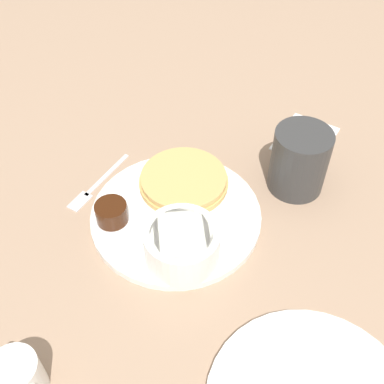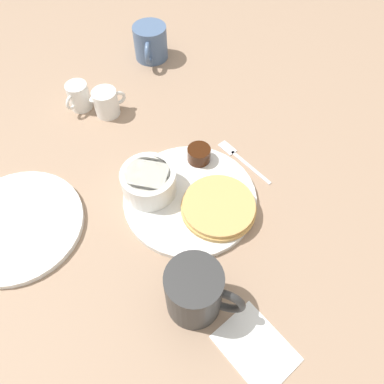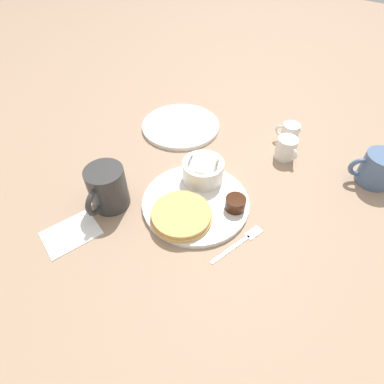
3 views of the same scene
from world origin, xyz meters
name	(u,v)px [view 1 (image 1 of 3)]	position (x,y,z in m)	size (l,w,h in m)	color
ground_plane	(176,218)	(0.00, 0.00, 0.00)	(4.00, 4.00, 0.00)	#9E7F66
plate	(176,216)	(0.00, 0.00, 0.01)	(0.25, 0.25, 0.01)	white
pancake_stack	(184,180)	(0.06, 0.01, 0.02)	(0.14, 0.14, 0.02)	tan
bowl	(182,243)	(-0.07, -0.03, 0.04)	(0.10, 0.10, 0.05)	white
syrup_cup	(112,213)	(-0.04, 0.08, 0.03)	(0.05, 0.05, 0.03)	#38190A
butter_ramekin	(172,258)	(-0.09, -0.02, 0.03)	(0.05, 0.05, 0.04)	white
coffee_mug	(299,159)	(0.12, -0.16, 0.05)	(0.12, 0.09, 0.10)	#333333
creamer_pitcher_near	(18,377)	(-0.29, 0.09, 0.03)	(0.05, 0.07, 0.06)	white
fork	(94,187)	(0.02, 0.14, 0.00)	(0.14, 0.05, 0.00)	silver
napkin	(305,138)	(0.24, -0.16, 0.00)	(0.13, 0.11, 0.00)	white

